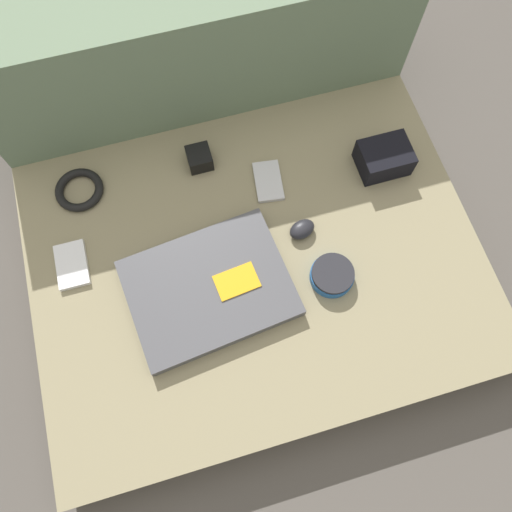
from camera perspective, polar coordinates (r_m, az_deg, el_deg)
The scene contains 11 objects.
ground_plane at distance 1.20m, azimuth -0.00°, elevation -2.04°, with size 8.00×8.00×0.00m, color #4C4742.
couch_seat at distance 1.16m, azimuth -0.00°, elevation -1.24°, with size 0.99×0.77×0.10m.
couch_backrest at distance 1.27m, azimuth -6.48°, elevation 21.36°, with size 0.99×0.20×0.40m.
laptop at distance 1.07m, azimuth -5.38°, elevation -3.69°, with size 0.37×0.29×0.03m.
computer_mouse at distance 1.12m, azimuth 5.28°, elevation 3.05°, with size 0.07×0.06×0.03m.
speaker_puck at distance 1.09m, azimuth 8.70°, elevation -2.18°, with size 0.10×0.10×0.03m.
phone_silver at distance 1.18m, azimuth 1.40°, elevation 8.53°, with size 0.07×0.11×0.01m.
phone_black at distance 1.17m, azimuth -20.30°, elevation -0.96°, with size 0.07×0.11×0.01m.
camera_pouch at distance 1.22m, azimuth 14.42°, elevation 10.81°, with size 0.12×0.09×0.06m.
charger_brick at distance 1.20m, azimuth -6.48°, elevation 11.05°, with size 0.06×0.06×0.04m.
cable_coil at distance 1.24m, azimuth -19.54°, elevation 7.14°, with size 0.11×0.11×0.02m.
Camera 1 is at (-0.11, -0.37, 1.14)m, focal length 35.00 mm.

